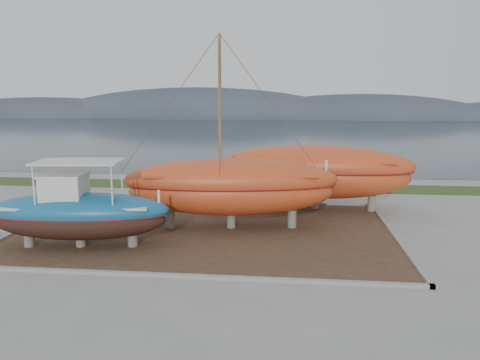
# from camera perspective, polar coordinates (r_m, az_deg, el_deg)

# --- Properties ---
(ground) EXTENTS (140.00, 140.00, 0.00)m
(ground) POSITION_cam_1_polar(r_m,az_deg,el_deg) (19.66, -6.33, -9.47)
(ground) COLOR gray
(ground) RESTS_ON ground
(dirt_patch) EXTENTS (18.00, 12.00, 0.06)m
(dirt_patch) POSITION_cam_1_polar(r_m,az_deg,el_deg) (23.38, -4.22, -6.12)
(dirt_patch) COLOR #422D1E
(dirt_patch) RESTS_ON ground
(curb_frame) EXTENTS (18.60, 12.60, 0.15)m
(curb_frame) POSITION_cam_1_polar(r_m,az_deg,el_deg) (23.36, -4.22, -6.01)
(curb_frame) COLOR gray
(curb_frame) RESTS_ON ground
(grass_strip) EXTENTS (44.00, 3.00, 0.08)m
(grass_strip) POSITION_cam_1_polar(r_m,az_deg,el_deg) (34.43, -0.80, -0.72)
(grass_strip) COLOR #284219
(grass_strip) RESTS_ON ground
(sea) EXTENTS (260.00, 100.00, 0.04)m
(sea) POSITION_cam_1_polar(r_m,az_deg,el_deg) (88.39, 3.50, 5.99)
(sea) COLOR #182730
(sea) RESTS_ON ground
(mountain_ridge) EXTENTS (200.00, 36.00, 20.00)m
(mountain_ridge) POSITION_cam_1_polar(r_m,az_deg,el_deg) (143.26, 4.55, 7.63)
(mountain_ridge) COLOR #333D49
(mountain_ridge) RESTS_ON ground
(blue_caique) EXTENTS (8.12, 3.35, 3.80)m
(blue_caique) POSITION_cam_1_polar(r_m,az_deg,el_deg) (21.50, -19.06, -2.81)
(blue_caique) COLOR #176090
(blue_caique) RESTS_ON dirt_patch
(white_dinghy) EXTENTS (4.46, 3.16, 1.26)m
(white_dinghy) POSITION_cam_1_polar(r_m,az_deg,el_deg) (27.15, -20.08, -2.97)
(white_dinghy) COLOR silver
(white_dinghy) RESTS_ON dirt_patch
(orange_sailboat) EXTENTS (10.92, 4.37, 9.43)m
(orange_sailboat) POSITION_cam_1_polar(r_m,az_deg,el_deg) (22.86, -1.10, 5.65)
(orange_sailboat) COLOR #BF441D
(orange_sailboat) RESTS_ON dirt_patch
(orange_bare_hull) EXTENTS (11.28, 4.14, 3.62)m
(orange_bare_hull) POSITION_cam_1_polar(r_m,az_deg,el_deg) (27.53, 9.25, 0.22)
(orange_bare_hull) COLOR #BF441D
(orange_bare_hull) RESTS_ON dirt_patch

